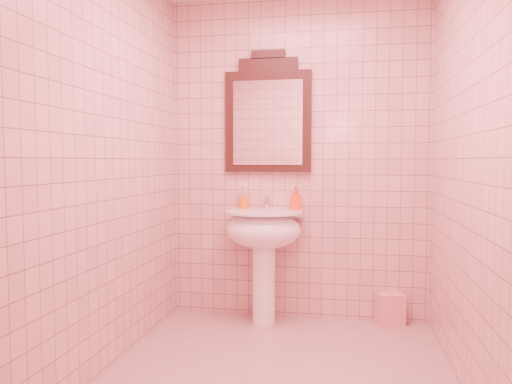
% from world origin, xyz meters
% --- Properties ---
extents(floor, '(2.20, 2.20, 0.00)m').
position_xyz_m(floor, '(0.00, 0.00, 0.00)').
color(floor, tan).
rests_on(floor, ground).
extents(back_wall, '(2.00, 0.02, 2.50)m').
position_xyz_m(back_wall, '(0.00, 1.10, 1.25)').
color(back_wall, '#D6A195').
rests_on(back_wall, floor).
extents(pedestal_sink, '(0.58, 0.58, 0.86)m').
position_xyz_m(pedestal_sink, '(-0.23, 0.87, 0.66)').
color(pedestal_sink, white).
rests_on(pedestal_sink, floor).
extents(faucet, '(0.04, 0.16, 0.11)m').
position_xyz_m(faucet, '(-0.23, 1.01, 0.92)').
color(faucet, white).
rests_on(faucet, pedestal_sink).
extents(mirror, '(0.67, 0.06, 0.94)m').
position_xyz_m(mirror, '(-0.23, 1.07, 1.58)').
color(mirror, black).
rests_on(mirror, back_wall).
extents(toothbrush_cup, '(0.08, 0.08, 0.18)m').
position_xyz_m(toothbrush_cup, '(-0.41, 1.02, 0.91)').
color(toothbrush_cup, orange).
rests_on(toothbrush_cup, pedestal_sink).
extents(soap_dispenser, '(0.09, 0.09, 0.18)m').
position_xyz_m(soap_dispenser, '(-0.01, 1.02, 0.95)').
color(soap_dispenser, '#DF4112').
rests_on(soap_dispenser, pedestal_sink).
extents(towel, '(0.22, 0.18, 0.24)m').
position_xyz_m(towel, '(0.72, 1.04, 0.12)').
color(towel, pink).
rests_on(towel, floor).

